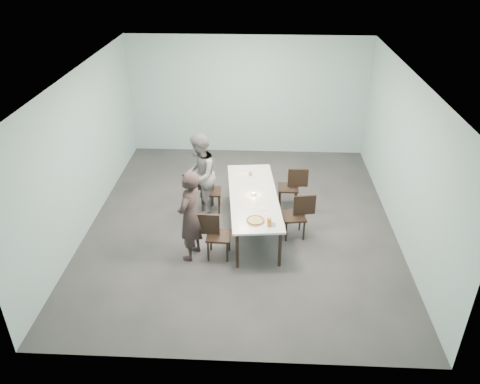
{
  "coord_description": "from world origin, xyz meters",
  "views": [
    {
      "loc": [
        0.36,
        -7.94,
        5.17
      ],
      "look_at": [
        0.0,
        -0.54,
        1.0
      ],
      "focal_mm": 35.0,
      "sensor_mm": 36.0,
      "label": 1
    }
  ],
  "objects_px": {
    "chair_far_left": "(207,189)",
    "beer_glass": "(269,222)",
    "pizza": "(255,221)",
    "chair_near_left": "(214,232)",
    "chair_near_right": "(298,213)",
    "chair_far_right": "(292,185)",
    "tealight": "(254,194)",
    "amber_tumbler": "(250,174)",
    "diner_near": "(190,216)",
    "side_plate": "(263,208)",
    "diner_far": "(200,175)",
    "water_tumbler": "(273,224)",
    "table": "(253,197)"
  },
  "relations": [
    {
      "from": "diner_near",
      "to": "tealight",
      "type": "xyz_separation_m",
      "value": [
        1.08,
        0.96,
        -0.08
      ]
    },
    {
      "from": "diner_far",
      "to": "beer_glass",
      "type": "relative_size",
      "value": 11.49
    },
    {
      "from": "tealight",
      "to": "amber_tumbler",
      "type": "bearing_deg",
      "value": 95.94
    },
    {
      "from": "diner_near",
      "to": "water_tumbler",
      "type": "xyz_separation_m",
      "value": [
        1.44,
        -0.09,
        -0.05
      ]
    },
    {
      "from": "chair_near_right",
      "to": "water_tumbler",
      "type": "xyz_separation_m",
      "value": [
        -0.49,
        -0.84,
        0.29
      ]
    },
    {
      "from": "diner_far",
      "to": "chair_near_right",
      "type": "bearing_deg",
      "value": 72.97
    },
    {
      "from": "water_tumbler",
      "to": "diner_far",
      "type": "bearing_deg",
      "value": 132.12
    },
    {
      "from": "water_tumbler",
      "to": "pizza",
      "type": "bearing_deg",
      "value": 157.99
    },
    {
      "from": "table",
      "to": "chair_near_right",
      "type": "xyz_separation_m",
      "value": [
        0.85,
        -0.21,
        -0.19
      ]
    },
    {
      "from": "chair_near_right",
      "to": "tealight",
      "type": "height_order",
      "value": "chair_near_right"
    },
    {
      "from": "chair_near_left",
      "to": "chair_far_left",
      "type": "height_order",
      "value": "same"
    },
    {
      "from": "pizza",
      "to": "side_plate",
      "type": "height_order",
      "value": "pizza"
    },
    {
      "from": "chair_near_right",
      "to": "tealight",
      "type": "xyz_separation_m",
      "value": [
        -0.85,
        0.21,
        0.27
      ]
    },
    {
      "from": "amber_tumbler",
      "to": "chair_far_right",
      "type": "bearing_deg",
      "value": 6.41
    },
    {
      "from": "chair_near_right",
      "to": "table",
      "type": "bearing_deg",
      "value": -23.24
    },
    {
      "from": "chair_near_right",
      "to": "chair_far_right",
      "type": "xyz_separation_m",
      "value": [
        -0.06,
        1.11,
        0.0
      ]
    },
    {
      "from": "pizza",
      "to": "water_tumbler",
      "type": "xyz_separation_m",
      "value": [
        0.3,
        -0.12,
        0.03
      ]
    },
    {
      "from": "pizza",
      "to": "tealight",
      "type": "xyz_separation_m",
      "value": [
        -0.05,
        0.93,
        0.0
      ]
    },
    {
      "from": "diner_near",
      "to": "tealight",
      "type": "bearing_deg",
      "value": 149.26
    },
    {
      "from": "beer_glass",
      "to": "tealight",
      "type": "height_order",
      "value": "beer_glass"
    },
    {
      "from": "diner_near",
      "to": "chair_far_right",
      "type": "bearing_deg",
      "value": 152.51
    },
    {
      "from": "chair_far_right",
      "to": "beer_glass",
      "type": "xyz_separation_m",
      "value": [
        -0.51,
        -1.95,
        0.32
      ]
    },
    {
      "from": "chair_near_left",
      "to": "diner_far",
      "type": "bearing_deg",
      "value": 107.7
    },
    {
      "from": "chair_near_right",
      "to": "amber_tumbler",
      "type": "relative_size",
      "value": 10.88
    },
    {
      "from": "pizza",
      "to": "chair_far_right",
      "type": "bearing_deg",
      "value": 67.95
    },
    {
      "from": "diner_near",
      "to": "pizza",
      "type": "height_order",
      "value": "diner_near"
    },
    {
      "from": "pizza",
      "to": "diner_near",
      "type": "bearing_deg",
      "value": -178.49
    },
    {
      "from": "pizza",
      "to": "chair_near_left",
      "type": "bearing_deg",
      "value": -179.34
    },
    {
      "from": "chair_far_left",
      "to": "pizza",
      "type": "distance_m",
      "value": 1.91
    },
    {
      "from": "chair_near_left",
      "to": "chair_far_left",
      "type": "xyz_separation_m",
      "value": [
        -0.31,
        1.59,
        0.0
      ]
    },
    {
      "from": "diner_far",
      "to": "beer_glass",
      "type": "bearing_deg",
      "value": 45.28
    },
    {
      "from": "diner_far",
      "to": "water_tumbler",
      "type": "distance_m",
      "value": 2.17
    },
    {
      "from": "chair_far_left",
      "to": "chair_far_right",
      "type": "distance_m",
      "value": 1.79
    },
    {
      "from": "table",
      "to": "diner_near",
      "type": "height_order",
      "value": "diner_near"
    },
    {
      "from": "pizza",
      "to": "beer_glass",
      "type": "height_order",
      "value": "beer_glass"
    },
    {
      "from": "diner_near",
      "to": "side_plate",
      "type": "xyz_separation_m",
      "value": [
        1.26,
        0.47,
        -0.09
      ]
    },
    {
      "from": "chair_near_left",
      "to": "tealight",
      "type": "height_order",
      "value": "chair_near_left"
    },
    {
      "from": "chair_near_left",
      "to": "diner_near",
      "type": "xyz_separation_m",
      "value": [
        -0.41,
        -0.02,
        0.34
      ]
    },
    {
      "from": "diner_far",
      "to": "tealight",
      "type": "xyz_separation_m",
      "value": [
        1.1,
        -0.56,
        -0.09
      ]
    },
    {
      "from": "chair_near_right",
      "to": "diner_far",
      "type": "height_order",
      "value": "diner_far"
    },
    {
      "from": "chair_far_left",
      "to": "tealight",
      "type": "bearing_deg",
      "value": -36.8
    },
    {
      "from": "chair_far_right",
      "to": "diner_near",
      "type": "xyz_separation_m",
      "value": [
        -1.87,
        -1.86,
        0.34
      ]
    },
    {
      "from": "chair_far_left",
      "to": "beer_glass",
      "type": "distance_m",
      "value": 2.15
    },
    {
      "from": "pizza",
      "to": "water_tumbler",
      "type": "height_order",
      "value": "water_tumbler"
    },
    {
      "from": "chair_far_left",
      "to": "beer_glass",
      "type": "xyz_separation_m",
      "value": [
        1.27,
        -1.7,
        0.32
      ]
    },
    {
      "from": "tealight",
      "to": "pizza",
      "type": "bearing_deg",
      "value": -86.65
    },
    {
      "from": "chair_near_right",
      "to": "diner_near",
      "type": "bearing_deg",
      "value": 11.91
    },
    {
      "from": "chair_near_right",
      "to": "amber_tumbler",
      "type": "height_order",
      "value": "chair_near_right"
    },
    {
      "from": "diner_far",
      "to": "water_tumbler",
      "type": "height_order",
      "value": "diner_far"
    },
    {
      "from": "tealight",
      "to": "chair_far_right",
      "type": "bearing_deg",
      "value": 48.61
    }
  ]
}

